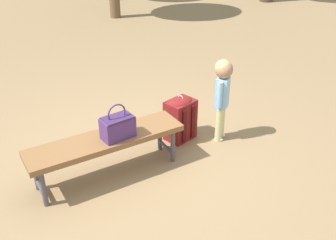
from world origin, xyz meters
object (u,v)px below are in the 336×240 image
Objects in this scene: park_bench at (106,142)px; backpack_large at (180,117)px; handbag at (118,126)px; child_standing at (222,88)px.

backpack_large is (0.94, 0.48, -0.11)m from park_bench.
handbag reaches higher than park_bench.
handbag reaches higher than backpack_large.
handbag is at bearing -147.93° from backpack_large.
handbag is (0.12, -0.03, 0.18)m from park_bench.
handbag is 1.01m from backpack_large.
handbag is at bearing -13.58° from park_bench.
park_bench is at bearing -166.19° from child_standing.
park_bench is 1.46m from child_standing.
park_bench is 2.89× the size of backpack_large.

